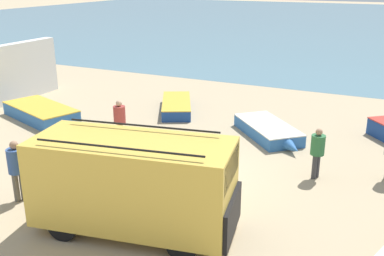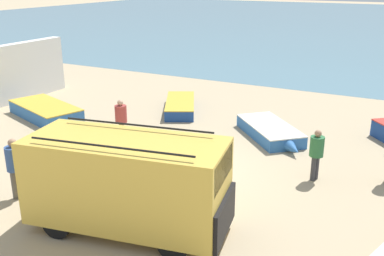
{
  "view_description": "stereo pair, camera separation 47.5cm",
  "coord_description": "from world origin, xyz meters",
  "px_view_note": "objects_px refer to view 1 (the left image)",
  "views": [
    {
      "loc": [
        6.3,
        -11.96,
        6.01
      ],
      "look_at": [
        -0.03,
        1.16,
        1.0
      ],
      "focal_mm": 42.0,
      "sensor_mm": 36.0,
      "label": 1
    },
    {
      "loc": [
        6.73,
        -11.75,
        6.01
      ],
      "look_at": [
        -0.03,
        1.16,
        1.0
      ],
      "focal_mm": 42.0,
      "sensor_mm": 36.0,
      "label": 2
    }
  ],
  "objects_px": {
    "fishing_rowboat_0": "(39,112)",
    "fisherman_0": "(120,118)",
    "fisherman_3": "(317,149)",
    "parked_van": "(134,182)",
    "fishing_rowboat_4": "(176,105)",
    "fisherman_1": "(17,165)",
    "fishing_rowboat_1": "(269,131)"
  },
  "relations": [
    {
      "from": "parked_van",
      "to": "fishing_rowboat_0",
      "type": "bearing_deg",
      "value": 135.5
    },
    {
      "from": "parked_van",
      "to": "fisherman_0",
      "type": "bearing_deg",
      "value": 117.32
    },
    {
      "from": "parked_van",
      "to": "fisherman_0",
      "type": "height_order",
      "value": "parked_van"
    },
    {
      "from": "parked_van",
      "to": "fisherman_1",
      "type": "height_order",
      "value": "parked_van"
    },
    {
      "from": "fishing_rowboat_0",
      "to": "fisherman_1",
      "type": "relative_size",
      "value": 2.63
    },
    {
      "from": "fishing_rowboat_1",
      "to": "fishing_rowboat_4",
      "type": "bearing_deg",
      "value": -151.65
    },
    {
      "from": "fisherman_1",
      "to": "fisherman_3",
      "type": "bearing_deg",
      "value": -106.18
    },
    {
      "from": "fisherman_3",
      "to": "fishing_rowboat_0",
      "type": "bearing_deg",
      "value": -162.16
    },
    {
      "from": "fishing_rowboat_4",
      "to": "parked_van",
      "type": "bearing_deg",
      "value": 174.8
    },
    {
      "from": "fishing_rowboat_1",
      "to": "fisherman_3",
      "type": "height_order",
      "value": "fisherman_3"
    },
    {
      "from": "fishing_rowboat_0",
      "to": "fisherman_0",
      "type": "bearing_deg",
      "value": -173.1
    },
    {
      "from": "parked_van",
      "to": "fishing_rowboat_1",
      "type": "xyz_separation_m",
      "value": [
        1.01,
        7.96,
        -1.05
      ]
    },
    {
      "from": "parked_van",
      "to": "fishing_rowboat_4",
      "type": "distance_m",
      "value": 10.39
    },
    {
      "from": "fisherman_0",
      "to": "fisherman_3",
      "type": "relative_size",
      "value": 1.03
    },
    {
      "from": "fishing_rowboat_0",
      "to": "parked_van",
      "type": "bearing_deg",
      "value": 164.88
    },
    {
      "from": "fishing_rowboat_1",
      "to": "fisherman_1",
      "type": "distance_m",
      "value": 9.39
    },
    {
      "from": "parked_van",
      "to": "fishing_rowboat_1",
      "type": "bearing_deg",
      "value": 72.29
    },
    {
      "from": "fishing_rowboat_4",
      "to": "fisherman_0",
      "type": "distance_m",
      "value": 4.79
    },
    {
      "from": "fishing_rowboat_1",
      "to": "fisherman_1",
      "type": "relative_size",
      "value": 1.98
    },
    {
      "from": "fishing_rowboat_1",
      "to": "fishing_rowboat_4",
      "type": "relative_size",
      "value": 0.86
    },
    {
      "from": "fisherman_3",
      "to": "fisherman_0",
      "type": "bearing_deg",
      "value": -156.74
    },
    {
      "from": "fishing_rowboat_0",
      "to": "fisherman_0",
      "type": "distance_m",
      "value": 5.15
    },
    {
      "from": "fisherman_3",
      "to": "fishing_rowboat_1",
      "type": "bearing_deg",
      "value": 150.73
    },
    {
      "from": "fishing_rowboat_0",
      "to": "fisherman_0",
      "type": "height_order",
      "value": "fisherman_0"
    },
    {
      "from": "fisherman_0",
      "to": "fishing_rowboat_1",
      "type": "bearing_deg",
      "value": -16.58
    },
    {
      "from": "fisherman_0",
      "to": "fishing_rowboat_0",
      "type": "bearing_deg",
      "value": 118.22
    },
    {
      "from": "fishing_rowboat_0",
      "to": "fisherman_1",
      "type": "bearing_deg",
      "value": 148.74
    },
    {
      "from": "fishing_rowboat_4",
      "to": "fisherman_3",
      "type": "bearing_deg",
      "value": -149.63
    },
    {
      "from": "parked_van",
      "to": "fisherman_1",
      "type": "xyz_separation_m",
      "value": [
        -3.73,
        -0.1,
        -0.23
      ]
    },
    {
      "from": "parked_van",
      "to": "fisherman_0",
      "type": "xyz_separation_m",
      "value": [
        -3.76,
        4.84,
        -0.3
      ]
    },
    {
      "from": "fishing_rowboat_0",
      "to": "fisherman_3",
      "type": "bearing_deg",
      "value": -165.5
    },
    {
      "from": "fishing_rowboat_4",
      "to": "fisherman_0",
      "type": "xyz_separation_m",
      "value": [
        0.13,
        -4.73,
        0.75
      ]
    }
  ]
}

